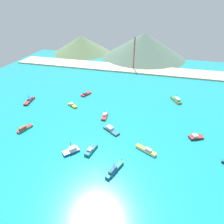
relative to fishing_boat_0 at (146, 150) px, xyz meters
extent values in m
cube|color=teal|center=(-19.17, 14.34, -1.13)|extent=(260.00, 280.00, 0.50)
cube|color=silver|center=(-0.16, 0.08, -0.27)|extent=(9.93, 6.09, 1.22)
cube|color=gold|center=(-0.16, 0.08, 0.44)|extent=(10.12, 6.21, 0.20)
cube|color=silver|center=(0.98, -0.48, 1.04)|extent=(3.38, 2.60, 1.01)
cube|color=#198466|center=(-24.53, -6.12, -0.23)|extent=(3.98, 8.31, 1.30)
cube|color=#1E669E|center=(-24.53, -6.12, 0.52)|extent=(4.06, 8.48, 0.20)
cube|color=beige|center=(-24.73, -7.10, 1.03)|extent=(2.26, 2.51, 0.83)
cube|color=red|center=(-47.64, 46.96, -0.41)|extent=(5.88, 8.11, 0.95)
cube|color=red|center=(-47.64, 46.96, 0.16)|extent=(5.99, 8.27, 0.20)
cube|color=#28568C|center=(-48.03, 46.10, 0.75)|extent=(3.08, 3.14, 0.98)
cylinder|color=#4C3823|center=(-46.26, 50.04, 0.73)|extent=(0.34, 0.57, 1.29)
cube|color=#232328|center=(23.12, 15.82, -0.42)|extent=(7.45, 5.54, 0.93)
cube|color=red|center=(23.12, 15.82, 0.15)|extent=(7.60, 5.65, 0.20)
cube|color=beige|center=(22.35, 15.47, 0.84)|extent=(3.28, 3.12, 1.18)
cylinder|color=#4C3823|center=(25.92, 17.07, 0.71)|extent=(0.56, 0.34, 1.27)
cube|color=#232328|center=(-80.62, 27.66, -0.38)|extent=(4.25, 11.17, 1.00)
cube|color=red|center=(-80.62, 27.66, 0.22)|extent=(4.34, 11.39, 0.20)
cube|color=#28568C|center=(-80.82, 29.01, 0.80)|extent=(2.60, 4.39, 0.96)
cylinder|color=#4C3823|center=(-80.70, 28.19, 3.07)|extent=(0.19, 0.19, 3.58)
cube|color=#14478C|center=(-33.15, -9.06, -0.41)|extent=(7.31, 7.49, 0.95)
cube|color=white|center=(-33.15, -9.06, 0.17)|extent=(7.46, 7.64, 0.20)
cube|color=beige|center=(-32.52, -8.39, 1.02)|extent=(3.92, 3.95, 1.49)
cylinder|color=#4C3823|center=(-35.41, -11.45, 0.74)|extent=(0.48, 0.50, 1.29)
cylinder|color=#4C3823|center=(-32.96, -8.86, 3.50)|extent=(0.18, 0.18, 3.47)
cube|color=orange|center=(14.46, 53.61, -0.28)|extent=(7.30, 10.11, 1.21)
cube|color=#238C5B|center=(14.46, 53.61, 0.43)|extent=(7.45, 10.31, 0.20)
cube|color=beige|center=(15.01, 52.53, 1.23)|extent=(4.06, 4.83, 1.41)
cylinder|color=#4C3823|center=(14.63, 53.28, 3.10)|extent=(0.18, 0.18, 2.33)
cube|color=orange|center=(-50.04, 29.44, -0.44)|extent=(7.39, 5.35, 0.88)
cube|color=gold|center=(-50.04, 29.44, 0.10)|extent=(7.53, 5.46, 0.20)
cube|color=silver|center=(-50.84, 29.89, 0.73)|extent=(2.60, 2.38, 1.06)
cube|color=brown|center=(-26.49, 22.25, -0.41)|extent=(3.13, 7.36, 0.93)
cube|color=red|center=(-26.49, 22.25, 0.15)|extent=(3.20, 7.50, 0.20)
cube|color=beige|center=(-26.56, 23.15, 0.82)|extent=(2.17, 3.03, 1.13)
cylinder|color=#4C3823|center=(-26.51, 22.57, 2.57)|extent=(0.14, 0.14, 2.37)
cube|color=#1E5BA8|center=(-11.30, -14.52, -0.25)|extent=(5.61, 10.46, 1.26)
cube|color=#238C5B|center=(-11.30, -14.52, 0.48)|extent=(5.72, 10.67, 0.20)
cube|color=#28568C|center=(-11.79, -15.74, 1.14)|extent=(2.90, 4.56, 1.12)
cylinder|color=#4C3823|center=(-9.54, -10.11, 1.26)|extent=(0.38, 0.71, 1.70)
cylinder|color=#4C3823|center=(-11.46, -14.93, 3.13)|extent=(0.17, 0.17, 2.86)
cube|color=#198466|center=(-64.20, 0.38, -0.47)|extent=(4.88, 8.55, 0.83)
cube|color=red|center=(-64.20, 0.38, 0.05)|extent=(4.98, 8.73, 0.20)
cube|color=brown|center=(-64.56, -0.60, 0.86)|extent=(2.77, 4.01, 1.43)
cube|color=brown|center=(-19.27, 10.65, -0.46)|extent=(9.81, 7.88, 0.84)
cube|color=#1E669E|center=(-19.27, 10.65, 0.05)|extent=(10.01, 8.04, 0.20)
cube|color=silver|center=(-20.28, 11.31, 0.78)|extent=(4.43, 4.00, 1.24)
cube|color=#C6B793|center=(-19.17, 108.64, -0.28)|extent=(247.00, 22.61, 1.20)
cone|color=#56704C|center=(-94.65, 154.55, 8.73)|extent=(68.58, 68.58, 19.22)
cone|color=#4C6656|center=(-19.28, 151.06, 12.37)|extent=(92.36, 92.36, 26.50)
cylinder|color=#B7332D|center=(-23.64, 109.21, 13.73)|extent=(0.98, 0.98, 29.22)
cylinder|color=#B7332D|center=(-23.64, 109.21, 23.07)|extent=(2.92, 0.49, 0.49)
cylinder|color=#B7332D|center=(-23.64, 109.21, 17.23)|extent=(0.49, 2.34, 0.49)
camera|label=1|loc=(0.89, -65.52, 60.53)|focal=30.27mm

